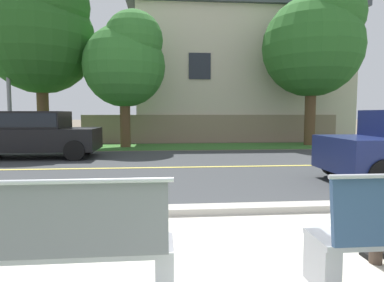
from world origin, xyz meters
TOP-DOWN VIEW (x-y plane):
  - ground_plane at (0.00, 8.00)m, footprint 140.00×140.00m
  - sidewalk_pavement at (0.00, 0.40)m, footprint 44.00×3.60m
  - curb_edge at (0.00, 2.35)m, footprint 44.00×0.30m
  - street_asphalt at (0.00, 6.50)m, footprint 52.00×8.00m
  - road_centre_line at (0.00, 6.50)m, footprint 48.00×0.14m
  - far_verge_grass at (0.00, 12.14)m, footprint 48.00×2.80m
  - bench_left at (-1.57, 0.13)m, footprint 1.98×0.48m
  - car_black_far at (-4.99, 8.90)m, footprint 4.30×1.86m
  - streetlamp at (-6.89, 11.95)m, footprint 0.24×2.10m
  - shade_tree_far_left at (-5.81, 12.74)m, footprint 4.68×4.68m
  - shade_tree_left at (-2.18, 12.07)m, footprint 3.49×3.49m
  - shade_tree_centre at (6.25, 12.26)m, footprint 4.47×4.47m
  - palm_tree_tall at (5.87, 14.58)m, footprint 2.09×1.98m
  - garden_wall at (1.85, 14.31)m, footprint 13.00×0.36m
  - house_across_street at (3.80, 17.51)m, footprint 12.46×6.91m

SIDE VIEW (x-z plane):
  - ground_plane at x=0.00m, z-range 0.00..0.00m
  - street_asphalt at x=0.00m, z-range 0.00..0.01m
  - sidewalk_pavement at x=0.00m, z-range 0.00..0.01m
  - far_verge_grass at x=0.00m, z-range 0.00..0.02m
  - road_centre_line at x=0.00m, z-range 0.01..0.01m
  - curb_edge at x=0.00m, z-range 0.00..0.11m
  - bench_left at x=-1.57m, z-range -0.04..0.97m
  - garden_wall at x=1.85m, z-range 0.00..1.40m
  - car_black_far at x=-4.99m, z-range 0.08..1.62m
  - shade_tree_left at x=-2.18m, z-range 0.86..6.62m
  - streetlamp at x=-6.89m, z-range 0.50..7.09m
  - house_across_street at x=3.80m, z-range 0.05..7.61m
  - shade_tree_centre at x=6.25m, z-range 1.11..8.49m
  - shade_tree_far_left at x=-5.81m, z-range 1.16..8.87m
  - palm_tree_tall at x=5.87m, z-range 2.62..11.33m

